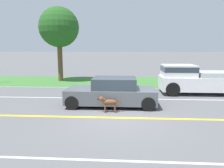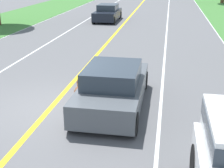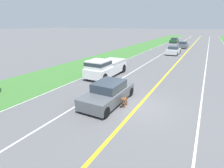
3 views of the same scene
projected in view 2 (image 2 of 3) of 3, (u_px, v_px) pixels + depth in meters
name	position (u px, v px, depth m)	size (l,w,h in m)	color
ground_plane	(52.00, 106.00, 10.18)	(400.00, 400.00, 0.00)	#5B5B5E
centre_divider_line	(52.00, 106.00, 10.18)	(0.18, 160.00, 0.01)	yellow
lane_dash_same_dir	(160.00, 115.00, 9.60)	(0.10, 160.00, 0.01)	white
ego_car	(113.00, 88.00, 9.96)	(1.93, 4.38, 1.41)	#51565B
dog	(78.00, 90.00, 10.31)	(0.27, 1.12, 0.75)	brown
oncoming_car	(108.00, 13.00, 26.69)	(1.87, 4.21, 1.38)	black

